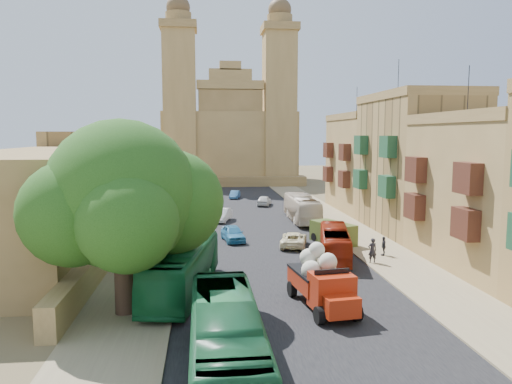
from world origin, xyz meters
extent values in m
plane|color=brown|center=(0.00, 0.00, 0.00)|extent=(260.00, 260.00, 0.00)
cube|color=black|center=(0.00, 30.00, 0.01)|extent=(14.00, 140.00, 0.01)
cube|color=#8B7B5B|center=(9.50, 30.00, 0.01)|extent=(5.00, 140.00, 0.01)
cube|color=#8B7B5B|center=(-9.50, 30.00, 0.01)|extent=(5.00, 140.00, 0.01)
cube|color=#8B7B5B|center=(7.00, 30.00, 0.06)|extent=(0.25, 140.00, 0.12)
cube|color=#8B7B5B|center=(-7.00, 30.00, 0.06)|extent=(0.25, 140.00, 0.12)
cube|color=olive|center=(16.00, 11.00, 5.25)|extent=(8.00, 14.00, 10.50)
cube|color=olive|center=(16.00, 11.00, 10.90)|extent=(8.20, 14.00, 0.80)
cylinder|color=black|center=(15.00, 13.80, 13.10)|extent=(0.06, 0.06, 3.60)
cube|color=#4A2318|center=(11.55, 7.08, 3.99)|extent=(0.90, 2.20, 2.00)
cube|color=#4A2318|center=(11.55, 14.92, 3.99)|extent=(0.90, 2.20, 2.00)
cube|color=#4A2318|center=(11.55, 7.08, 6.93)|extent=(0.90, 2.20, 2.00)
cube|color=#4A2318|center=(11.55, 14.92, 6.93)|extent=(0.90, 2.20, 2.00)
cube|color=#9F7D48|center=(16.00, 25.00, 6.50)|extent=(8.00, 14.00, 13.00)
cube|color=olive|center=(16.00, 25.00, 13.40)|extent=(8.20, 14.00, 0.80)
cylinder|color=black|center=(15.00, 27.80, 15.60)|extent=(0.06, 0.06, 3.60)
cube|color=#1F4F31|center=(11.55, 21.08, 4.94)|extent=(0.90, 2.20, 2.00)
cube|color=#1F4F31|center=(11.55, 28.92, 4.94)|extent=(0.90, 2.20, 2.00)
cube|color=#1F4F31|center=(11.55, 21.08, 8.58)|extent=(0.90, 2.20, 2.00)
cube|color=#1F4F31|center=(11.55, 28.92, 8.58)|extent=(0.90, 2.20, 2.00)
cube|color=olive|center=(16.00, 39.00, 5.75)|extent=(8.00, 14.00, 11.50)
cube|color=olive|center=(16.00, 39.00, 11.90)|extent=(8.20, 14.00, 0.80)
cylinder|color=black|center=(15.00, 41.80, 14.10)|extent=(0.06, 0.06, 3.60)
cube|color=#4A2318|center=(11.55, 35.08, 4.37)|extent=(0.90, 2.20, 2.00)
cube|color=#4A2318|center=(11.55, 42.92, 4.37)|extent=(0.90, 2.20, 2.00)
cube|color=#4A2318|center=(11.55, 35.08, 7.59)|extent=(0.90, 2.20, 2.00)
cube|color=#4A2318|center=(11.55, 42.92, 7.59)|extent=(0.90, 2.20, 2.00)
cube|color=olive|center=(-12.50, 20.00, 0.90)|extent=(1.00, 40.00, 1.80)
cube|color=olive|center=(-18.00, 18.00, 4.20)|extent=(10.00, 28.00, 8.40)
cube|color=#9F7D48|center=(-18.00, 44.00, 5.00)|extent=(10.00, 22.00, 10.00)
cube|color=olive|center=(0.00, 81.00, 7.00)|extent=(26.00, 20.00, 14.00)
cube|color=olive|center=(0.00, 70.50, 0.90)|extent=(28.00, 4.00, 1.80)
cube|color=olive|center=(0.00, 72.20, 10.00)|extent=(12.00, 2.00, 16.00)
cube|color=olive|center=(0.00, 72.20, 18.90)|extent=(12.60, 2.40, 1.60)
cube|color=olive|center=(0.00, 72.20, 20.60)|extent=(8.00, 2.00, 2.40)
cube|color=olive|center=(0.00, 72.20, 22.40)|extent=(4.00, 2.00, 1.60)
cube|color=olive|center=(-9.50, 73.50, 14.50)|extent=(6.00, 6.00, 29.00)
cube|color=olive|center=(-9.50, 73.50, 29.60)|extent=(6.80, 6.80, 1.40)
cylinder|color=olive|center=(-9.50, 73.50, 31.20)|extent=(4.80, 4.80, 1.80)
sphere|color=brown|center=(-9.50, 73.50, 33.00)|extent=(4.40, 4.40, 4.40)
cube|color=olive|center=(9.50, 73.50, 14.50)|extent=(6.00, 6.00, 29.00)
cube|color=olive|center=(9.50, 73.50, 29.60)|extent=(6.80, 6.80, 1.40)
cylinder|color=olive|center=(9.50, 73.50, 31.20)|extent=(4.80, 4.80, 1.80)
sphere|color=brown|center=(9.50, 73.50, 33.00)|extent=(4.40, 4.40, 4.40)
cylinder|color=#3D291E|center=(-9.50, 4.00, 2.00)|extent=(1.05, 1.05, 4.01)
sphere|color=#1A4212|center=(-9.50, 4.00, 6.54)|extent=(8.01, 8.01, 8.01)
sphere|color=#1A4212|center=(-6.97, 5.27, 5.90)|extent=(5.90, 5.90, 5.90)
sphere|color=#1A4212|center=(-11.82, 3.05, 5.69)|extent=(5.48, 5.48, 5.48)
sphere|color=#1A4212|center=(-8.87, 1.47, 5.48)|extent=(5.06, 5.06, 5.06)
sphere|color=#1A4212|center=(-10.66, 6.32, 7.38)|extent=(4.64, 4.64, 4.64)
cylinder|color=#3D291E|center=(-10.00, 12.00, 1.16)|extent=(0.44, 0.44, 2.33)
sphere|color=#1A4212|center=(-10.00, 12.00, 3.51)|extent=(3.38, 3.38, 3.38)
cylinder|color=#3D291E|center=(-10.00, 24.00, 1.19)|extent=(0.44, 0.44, 2.38)
sphere|color=#1A4212|center=(-10.00, 24.00, 3.58)|extent=(3.45, 3.45, 3.45)
cylinder|color=#3D291E|center=(-10.00, 36.00, 1.20)|extent=(0.44, 0.44, 2.41)
sphere|color=#1A4212|center=(-10.00, 36.00, 3.64)|extent=(3.51, 3.51, 3.51)
cylinder|color=#3D291E|center=(-10.00, 48.00, 1.14)|extent=(0.44, 0.44, 2.28)
sphere|color=#1A4212|center=(-10.00, 48.00, 3.44)|extent=(3.32, 3.32, 3.32)
cube|color=#AF260D|center=(1.25, 4.69, 1.29)|extent=(2.77, 4.00, 0.93)
cube|color=black|center=(1.25, 4.69, 1.81)|extent=(2.82, 4.06, 0.12)
cube|color=#AF260D|center=(1.57, 2.33, 1.40)|extent=(2.39, 2.04, 1.86)
cube|color=#AF260D|center=(1.74, 1.10, 0.98)|extent=(1.91, 1.47, 1.04)
cube|color=black|center=(1.57, 2.33, 2.12)|extent=(1.96, 0.37, 0.93)
cylinder|color=black|center=(0.68, 1.27, 0.47)|extent=(0.49, 0.97, 0.93)
cylinder|color=black|center=(2.73, 1.55, 0.47)|extent=(0.49, 0.97, 0.93)
cylinder|color=black|center=(0.05, 5.78, 0.47)|extent=(0.49, 0.97, 0.93)
cylinder|color=black|center=(2.10, 6.06, 0.47)|extent=(0.49, 0.97, 0.93)
sphere|color=beige|center=(0.82, 4.01, 2.07)|extent=(1.14, 1.14, 1.14)
sphere|color=beige|center=(1.80, 4.45, 2.07)|extent=(1.14, 1.14, 1.14)
sphere|color=beige|center=(1.16, 5.31, 2.07)|extent=(1.14, 1.14, 1.14)
sphere|color=beige|center=(0.82, 4.74, 2.64)|extent=(1.04, 1.04, 1.04)
sphere|color=beige|center=(1.73, 3.82, 2.59)|extent=(1.04, 1.04, 1.04)
sphere|color=beige|center=(1.26, 4.59, 3.11)|extent=(0.93, 0.93, 0.93)
cube|color=#4A5B22|center=(6.31, 20.00, 0.93)|extent=(3.60, 4.90, 1.85)
cylinder|color=black|center=(6.13, 18.22, 0.37)|extent=(0.57, 0.80, 0.74)
cylinder|color=black|center=(7.74, 18.92, 0.37)|extent=(0.57, 0.80, 0.74)
cylinder|color=black|center=(4.87, 21.08, 0.37)|extent=(0.57, 0.80, 0.74)
cylinder|color=black|center=(6.48, 21.78, 0.37)|extent=(0.57, 0.80, 0.74)
imported|color=#1E6339|center=(-4.35, -4.27, 1.60)|extent=(2.77, 11.48, 3.19)
imported|color=#156832|center=(-6.50, 7.09, 1.59)|extent=(4.62, 11.70, 3.18)
imported|color=#99210C|center=(4.98, 14.44, 1.24)|extent=(3.94, 9.11, 2.47)
imported|color=beige|center=(5.72, 31.36, 1.47)|extent=(2.58, 10.57, 2.94)
imported|color=teal|center=(-2.57, 21.76, 0.72)|extent=(2.34, 4.45, 1.44)
imported|color=white|center=(-3.22, 32.27, 0.72)|extent=(2.62, 4.63, 1.44)
imported|color=#FCF0C1|center=(2.56, 18.99, 0.64)|extent=(3.14, 4.95, 1.27)
imported|color=navy|center=(-4.85, 47.86, 0.63)|extent=(1.90, 4.41, 1.26)
imported|color=silver|center=(3.03, 44.15, 0.69)|extent=(2.63, 4.34, 1.38)
imported|color=teal|center=(-0.50, 52.14, 0.58)|extent=(1.94, 3.72, 1.17)
imported|color=#252329|center=(7.50, 12.95, 0.95)|extent=(0.73, 0.51, 1.90)
imported|color=#2A2A31|center=(9.17, 15.06, 0.77)|extent=(0.57, 0.97, 1.55)
camera|label=1|loc=(-5.13, -22.91, 9.71)|focal=35.00mm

